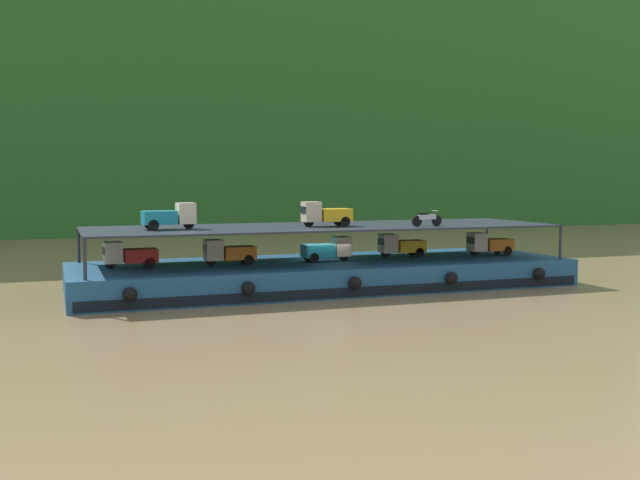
# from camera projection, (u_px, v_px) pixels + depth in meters

# --- Properties ---
(ground_plane) EXTENTS (400.00, 400.00, 0.00)m
(ground_plane) POSITION_uv_depth(u_px,v_px,m) (324.00, 287.00, 42.25)
(ground_plane) COLOR olive
(hillside_far_bank) EXTENTS (128.78, 40.31, 41.92)m
(hillside_far_bank) POSITION_uv_depth(u_px,v_px,m) (164.00, 45.00, 97.48)
(hillside_far_bank) COLOR #286023
(hillside_far_bank) RESTS_ON ground
(cargo_barge) EXTENTS (27.91, 9.21, 1.50)m
(cargo_barge) POSITION_uv_depth(u_px,v_px,m) (324.00, 274.00, 42.16)
(cargo_barge) COLOR navy
(cargo_barge) RESTS_ON ground
(cargo_rack) EXTENTS (26.31, 7.87, 2.00)m
(cargo_rack) POSITION_uv_depth(u_px,v_px,m) (324.00, 227.00, 41.97)
(cargo_rack) COLOR #232833
(cargo_rack) RESTS_ON cargo_barge
(mini_truck_lower_stern) EXTENTS (2.78, 1.26, 1.38)m
(mini_truck_lower_stern) POSITION_uv_depth(u_px,v_px,m) (130.00, 255.00, 38.85)
(mini_truck_lower_stern) COLOR red
(mini_truck_lower_stern) RESTS_ON cargo_barge
(mini_truck_lower_aft) EXTENTS (2.76, 1.24, 1.38)m
(mini_truck_lower_aft) POSITION_uv_depth(u_px,v_px,m) (229.00, 252.00, 40.29)
(mini_truck_lower_aft) COLOR orange
(mini_truck_lower_aft) RESTS_ON cargo_barge
(mini_truck_lower_mid) EXTENTS (2.76, 1.24, 1.38)m
(mini_truck_lower_mid) POSITION_uv_depth(u_px,v_px,m) (327.00, 249.00, 41.86)
(mini_truck_lower_mid) COLOR teal
(mini_truck_lower_mid) RESTS_ON cargo_barge
(mini_truck_lower_fore) EXTENTS (2.77, 1.25, 1.38)m
(mini_truck_lower_fore) POSITION_uv_depth(u_px,v_px,m) (401.00, 245.00, 44.33)
(mini_truck_lower_fore) COLOR gold
(mini_truck_lower_fore) RESTS_ON cargo_barge
(mini_truck_lower_bow) EXTENTS (2.75, 1.21, 1.38)m
(mini_truck_lower_bow) POSITION_uv_depth(u_px,v_px,m) (489.00, 244.00, 45.33)
(mini_truck_lower_bow) COLOR orange
(mini_truck_lower_bow) RESTS_ON cargo_barge
(mini_truck_upper_stern) EXTENTS (2.80, 1.30, 1.38)m
(mini_truck_upper_stern) POSITION_uv_depth(u_px,v_px,m) (170.00, 216.00, 38.84)
(mini_truck_upper_stern) COLOR teal
(mini_truck_upper_stern) RESTS_ON cargo_rack
(mini_truck_upper_mid) EXTENTS (2.75, 1.21, 1.38)m
(mini_truck_upper_mid) POSITION_uv_depth(u_px,v_px,m) (325.00, 214.00, 41.29)
(mini_truck_upper_mid) COLOR gold
(mini_truck_upper_mid) RESTS_ON cargo_rack
(motorcycle_upper_port) EXTENTS (1.90, 0.55, 0.87)m
(motorcycle_upper_port) POSITION_uv_depth(u_px,v_px,m) (427.00, 218.00, 41.47)
(motorcycle_upper_port) COLOR black
(motorcycle_upper_port) RESTS_ON cargo_rack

